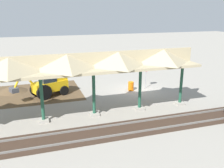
% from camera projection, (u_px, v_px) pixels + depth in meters
% --- Properties ---
extents(ground_plane, '(120.00, 120.00, 0.00)m').
position_uv_depth(ground_plane, '(136.00, 90.00, 25.38)').
color(ground_plane, gray).
extents(dirt_work_zone, '(9.53, 7.00, 0.01)m').
position_uv_depth(dirt_work_zone, '(31.00, 93.00, 24.31)').
color(dirt_work_zone, brown).
rests_on(dirt_work_zone, ground).
extents(platform_canopy, '(23.92, 3.20, 4.90)m').
position_uv_depth(platform_canopy, '(39.00, 66.00, 16.98)').
color(platform_canopy, '#9E998E').
rests_on(platform_canopy, ground).
extents(rail_tracks, '(60.00, 2.58, 0.15)m').
position_uv_depth(rail_tracks, '(179.00, 121.00, 18.19)').
color(rail_tracks, slate).
rests_on(rail_tracks, ground).
extents(stop_sign, '(0.71, 0.32, 2.54)m').
position_uv_depth(stop_sign, '(146.00, 71.00, 25.49)').
color(stop_sign, gray).
rests_on(stop_sign, ground).
extents(backhoe, '(5.25, 3.13, 2.82)m').
position_uv_depth(backhoe, '(48.00, 83.00, 23.26)').
color(backhoe, '#EAB214').
rests_on(backhoe, ground).
extents(dirt_mound, '(5.92, 5.92, 1.24)m').
position_uv_depth(dirt_mound, '(13.00, 91.00, 24.92)').
color(dirt_mound, brown).
rests_on(dirt_mound, ground).
extents(traffic_barrel, '(0.56, 0.56, 0.90)m').
position_uv_depth(traffic_barrel, '(131.00, 86.00, 25.14)').
color(traffic_barrel, orange).
rests_on(traffic_barrel, ground).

